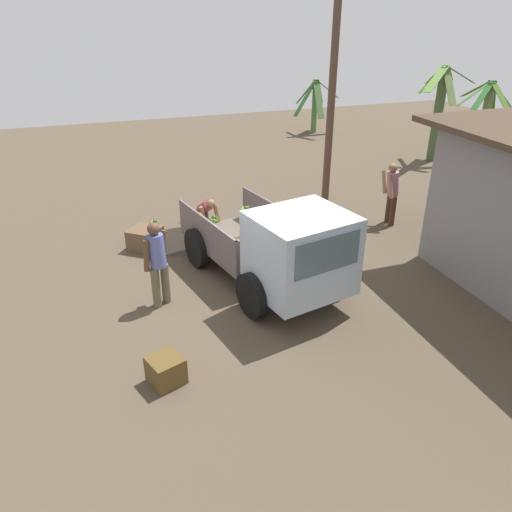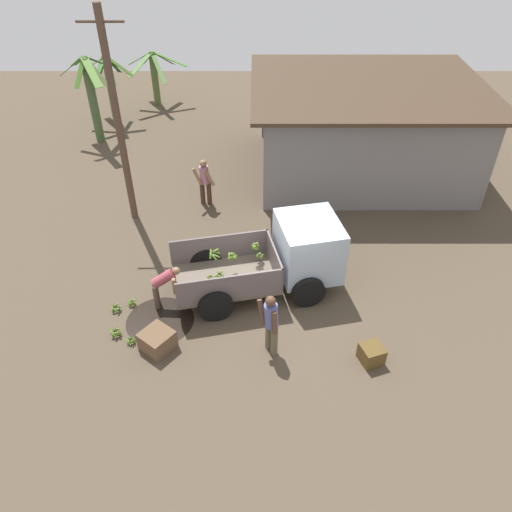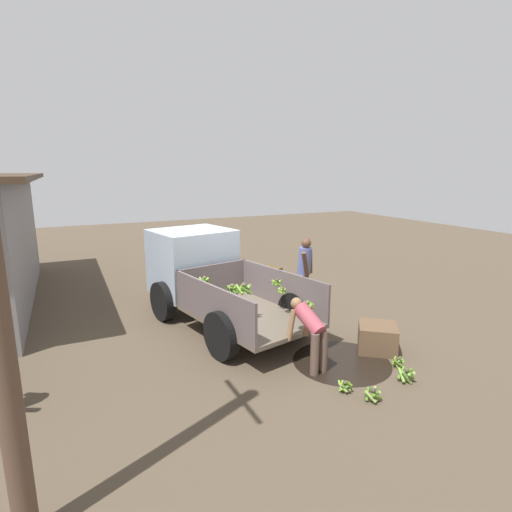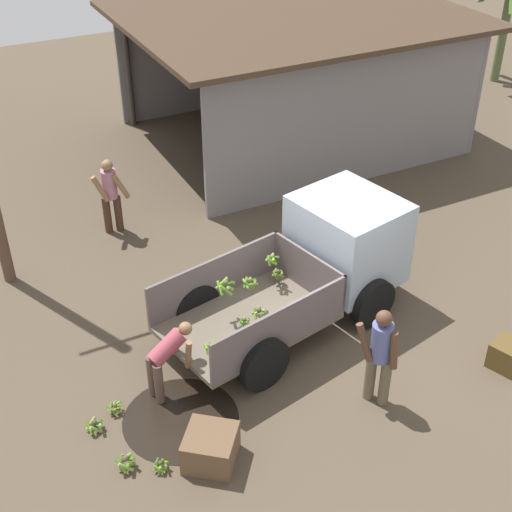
% 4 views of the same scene
% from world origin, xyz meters
% --- Properties ---
extents(ground, '(36.00, 36.00, 0.00)m').
position_xyz_m(ground, '(0.00, 0.00, 0.00)').
color(ground, brown).
extents(mud_patch_0, '(1.70, 1.70, 0.01)m').
position_xyz_m(mud_patch_0, '(-3.02, -1.06, 0.00)').
color(mud_patch_0, black).
rests_on(mud_patch_0, ground).
extents(cargo_truck, '(4.55, 2.66, 1.93)m').
position_xyz_m(cargo_truck, '(0.30, 0.37, 1.02)').
color(cargo_truck, brown).
rests_on(cargo_truck, ground).
extents(utility_pole, '(1.22, 0.21, 6.32)m').
position_xyz_m(utility_pole, '(-4.55, 3.64, 3.22)').
color(utility_pole, brown).
rests_on(utility_pole, ground).
extents(banana_palm_1, '(1.97, 2.19, 2.32)m').
position_xyz_m(banana_palm_1, '(-12.54, 7.00, 1.25)').
color(banana_palm_1, '#4F7B40').
rests_on(banana_palm_1, ground).
extents(banana_palm_2, '(2.33, 2.14, 2.81)m').
position_xyz_m(banana_palm_2, '(-6.82, 11.24, 1.50)').
color(banana_palm_2, '#62814B').
rests_on(banana_palm_2, ground).
extents(banana_palm_4, '(1.98, 2.37, 3.36)m').
position_xyz_m(banana_palm_4, '(-7.02, 9.27, 1.78)').
color(banana_palm_4, '#465D36').
rests_on(banana_palm_4, ground).
extents(person_foreground_visitor, '(0.57, 0.57, 1.71)m').
position_xyz_m(person_foreground_visitor, '(-0.29, -2.01, 0.95)').
color(person_foreground_visitor, brown).
rests_on(person_foreground_visitor, ground).
extents(person_worker_loading, '(0.76, 0.55, 1.15)m').
position_xyz_m(person_worker_loading, '(-2.95, -0.43, 0.69)').
color(person_worker_loading, brown).
rests_on(person_worker_loading, ground).
extents(person_bystander_near_shed, '(0.73, 0.45, 1.65)m').
position_xyz_m(person_bystander_near_shed, '(-2.29, 4.38, 0.92)').
color(person_bystander_near_shed, '#412A1D').
rests_on(person_bystander_near_shed, ground).
extents(banana_bunch_on_ground_0, '(0.27, 0.26, 0.21)m').
position_xyz_m(banana_bunch_on_ground_0, '(-4.19, -0.71, 0.12)').
color(banana_bunch_on_ground_0, '#443D2C').
rests_on(banana_bunch_on_ground_0, ground).
extents(banana_bunch_on_ground_1, '(0.28, 0.27, 0.24)m').
position_xyz_m(banana_bunch_on_ground_1, '(-4.01, -1.56, 0.13)').
color(banana_bunch_on_ground_1, '#4E4632').
rests_on(banana_bunch_on_ground_1, ground).
extents(banana_bunch_on_ground_2, '(0.23, 0.23, 0.19)m').
position_xyz_m(banana_bunch_on_ground_2, '(-3.60, -1.80, 0.11)').
color(banana_bunch_on_ground_2, '#453E2D').
rests_on(banana_bunch_on_ground_2, ground).
extents(banana_bunch_on_ground_3, '(0.22, 0.22, 0.18)m').
position_xyz_m(banana_bunch_on_ground_3, '(-3.83, -0.50, 0.10)').
color(banana_bunch_on_ground_3, brown).
rests_on(banana_bunch_on_ground_3, ground).
extents(wooden_crate_0, '(0.95, 0.95, 0.49)m').
position_xyz_m(wooden_crate_0, '(-2.93, -1.94, 0.25)').
color(wooden_crate_0, brown).
rests_on(wooden_crate_0, ground).
extents(wooden_crate_1, '(0.62, 0.62, 0.44)m').
position_xyz_m(wooden_crate_1, '(2.01, -2.32, 0.22)').
color(wooden_crate_1, brown).
rests_on(wooden_crate_1, ground).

